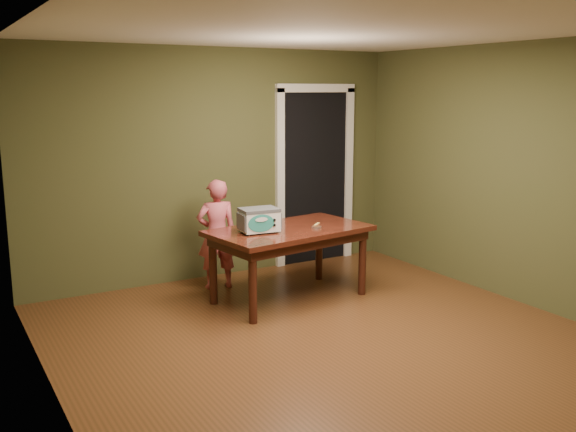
{
  "coord_description": "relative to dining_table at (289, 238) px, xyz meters",
  "views": [
    {
      "loc": [
        -2.93,
        -4.18,
        2.14
      ],
      "look_at": [
        0.06,
        1.0,
        0.95
      ],
      "focal_mm": 40.0,
      "sensor_mm": 36.0,
      "label": 1
    }
  ],
  "objects": [
    {
      "name": "dining_table",
      "position": [
        0.0,
        0.0,
        0.0
      ],
      "size": [
        1.71,
        1.11,
        0.75
      ],
      "rotation": [
        0.0,
        0.0,
        0.14
      ],
      "color": "#33140B",
      "rests_on": "floor"
    },
    {
      "name": "doorway",
      "position": [
        1.04,
        1.46,
        0.41
      ],
      "size": [
        1.1,
        0.66,
        2.25
      ],
      "color": "black",
      "rests_on": "ground"
    },
    {
      "name": "spatula",
      "position": [
        0.32,
        -0.0,
        0.1
      ],
      "size": [
        0.15,
        0.14,
        0.01
      ],
      "primitive_type": "cube",
      "rotation": [
        0.0,
        0.0,
        0.74
      ],
      "color": "#FFD86E",
      "rests_on": "dining_table"
    },
    {
      "name": "floor",
      "position": [
        -0.26,
        -1.32,
        -0.65
      ],
      "size": [
        5.0,
        5.0,
        0.0
      ],
      "primitive_type": "plane",
      "color": "#5C331A",
      "rests_on": "ground"
    },
    {
      "name": "room_shell",
      "position": [
        -0.26,
        -1.32,
        1.06
      ],
      "size": [
        4.52,
        5.02,
        2.61
      ],
      "color": "#434524",
      "rests_on": "ground"
    },
    {
      "name": "child",
      "position": [
        -0.48,
        0.73,
        -0.05
      ],
      "size": [
        0.48,
        0.36,
        1.2
      ],
      "primitive_type": "imported",
      "rotation": [
        0.0,
        0.0,
        2.96
      ],
      "color": "#D15663",
      "rests_on": "floor"
    },
    {
      "name": "toy_oven",
      "position": [
        -0.35,
        -0.01,
        0.23
      ],
      "size": [
        0.41,
        0.3,
        0.24
      ],
      "rotation": [
        0.0,
        0.0,
        -0.09
      ],
      "color": "#4C4F54",
      "rests_on": "dining_table"
    },
    {
      "name": "baking_pan",
      "position": [
        0.23,
        -0.14,
        0.11
      ],
      "size": [
        0.1,
        0.1,
        0.02
      ],
      "color": "silver",
      "rests_on": "dining_table"
    }
  ]
}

